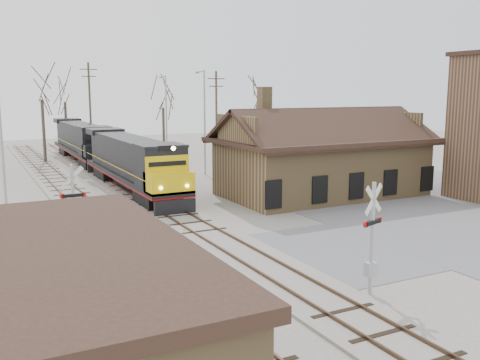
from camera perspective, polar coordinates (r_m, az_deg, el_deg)
name	(u,v)px	position (r m, az deg, el deg)	size (l,w,h in m)	color
ground	(258,264)	(24.06, 1.97, -9.00)	(140.00, 140.00, 0.00)	#A09B91
road	(258,264)	(24.05, 1.97, -8.96)	(60.00, 9.00, 0.03)	slate
parking_lot	(466,207)	(38.46, 22.96, -2.66)	(22.00, 26.00, 0.03)	slate
track_main	(153,202)	(37.41, -9.31, -2.28)	(3.40, 90.00, 0.24)	#A09B91
track_siding	(86,208)	(36.32, -16.08, -2.89)	(3.40, 90.00, 0.24)	#A09B91
depot	(321,162)	(39.76, 8.66, 1.86)	(15.20, 9.31, 7.90)	olive
locomotive_lead	(133,163)	(41.33, -11.34, 1.84)	(2.87, 19.22, 4.26)	black
locomotive_trailing	(82,141)	(60.21, -16.49, 4.00)	(2.87, 19.22, 4.04)	black
crossbuck_near	(372,243)	(20.74, 13.88, -6.52)	(1.19, 0.47, 4.31)	#A5A8AD
crossbuck_far	(74,211)	(26.57, -17.31, -3.23)	(1.21, 0.32, 4.23)	#A5A8AD
streetlight_a	(0,128)	(36.42, -24.20, 5.10)	(0.25, 2.04, 9.63)	#A5A8AD
streetlight_b	(204,117)	(48.90, -3.85, 6.73)	(0.25, 2.04, 9.44)	#A5A8AD
streetlight_c	(166,113)	(60.31, -7.91, 7.10)	(0.25, 2.04, 9.26)	#A5A8AD
utility_pole_b	(90,108)	(65.13, -15.69, 7.43)	(2.00, 0.24, 10.84)	#382D23
utility_pole_c	(216,115)	(58.22, -2.53, 6.99)	(2.00, 0.24, 9.68)	#382D23
tree_b	(41,89)	(60.68, -20.45, 9.09)	(4.47, 4.47, 10.95)	#382D23
tree_c	(65,94)	(70.64, -18.21, 8.73)	(4.15, 4.15, 10.16)	#382D23
tree_d	(163,100)	(63.22, -8.22, 8.49)	(3.78, 3.78, 9.27)	#382D23
tree_e	(257,96)	(63.05, 1.87, 8.92)	(4.00, 4.00, 9.79)	#382D23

